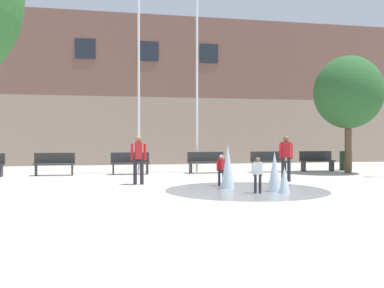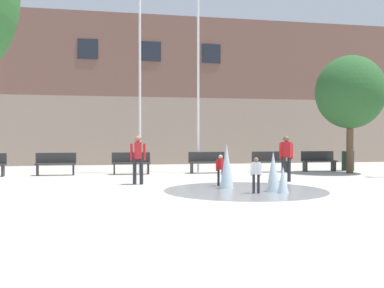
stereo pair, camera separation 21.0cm
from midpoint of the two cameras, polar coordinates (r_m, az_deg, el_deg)
ground_plane at (r=8.28m, az=8.07°, el=-9.76°), size 100.00×100.00×0.00m
library_building at (r=28.70m, az=-6.39°, el=6.28°), size 36.00×6.05×8.54m
splash_fountain at (r=13.10m, az=7.01°, el=-4.00°), size 4.70×4.70×1.33m
park_bench_left_of_flagpoles at (r=19.02m, az=-17.37°, el=-2.38°), size 1.60×0.44×0.91m
park_bench_under_left_flagpole at (r=18.88m, az=-8.17°, el=-2.38°), size 1.60×0.44×0.91m
park_bench_center at (r=19.38m, az=1.50°, el=-2.29°), size 1.60×0.44×0.91m
park_bench_near_trashcan at (r=20.24m, az=9.41°, el=-2.17°), size 1.60×0.44×0.91m
park_bench_far_right at (r=21.32m, az=15.30°, el=-2.04°), size 1.60×0.44×0.91m
adult_near_bench at (r=15.87m, az=11.48°, el=-1.34°), size 0.50×0.37×1.59m
child_with_pink_shirt at (r=14.13m, az=3.32°, el=-3.02°), size 0.31×0.24×0.99m
child_in_fountain at (r=12.38m, az=7.87°, el=-3.56°), size 0.31×0.21×0.99m
adult_watching at (r=14.67m, az=-7.22°, el=-1.50°), size 0.50×0.34×1.59m
flagpole_left at (r=19.65m, az=-7.01°, el=9.98°), size 0.80×0.10×8.82m
flagpole_right at (r=20.05m, az=0.41°, el=10.17°), size 0.80×0.10×9.07m
trash_can at (r=22.16m, az=18.68°, el=-2.02°), size 0.56×0.56×0.90m
street_tree_near_building at (r=20.48m, az=18.96°, el=6.20°), size 2.93×2.93×5.04m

